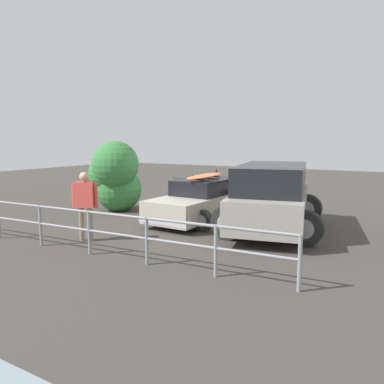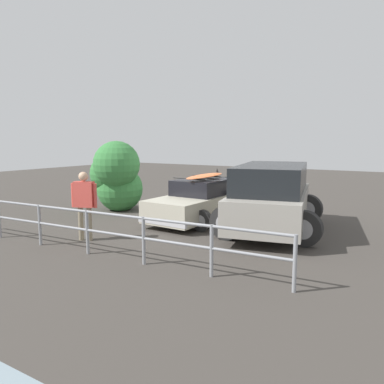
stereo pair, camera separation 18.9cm
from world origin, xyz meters
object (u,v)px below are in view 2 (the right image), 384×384
object	(u,v)px
person_bystander	(84,200)
bush_near_left	(116,176)
suv_car	(271,197)
sedan_car	(203,200)

from	to	relation	value
person_bystander	bush_near_left	bearing A→B (deg)	-58.58
suv_car	bush_near_left	size ratio (longest dim) A/B	1.93
sedan_car	bush_near_left	size ratio (longest dim) A/B	1.67
sedan_car	suv_car	xyz separation A→B (m)	(-2.32, 0.27, 0.34)
person_bystander	bush_near_left	world-z (taller)	bush_near_left
person_bystander	sedan_car	bearing A→B (deg)	-109.16
sedan_car	person_bystander	size ratio (longest dim) A/B	2.45
person_bystander	suv_car	bearing A→B (deg)	-136.62
person_bystander	bush_near_left	distance (m)	4.00
suv_car	bush_near_left	bearing A→B (deg)	-0.14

